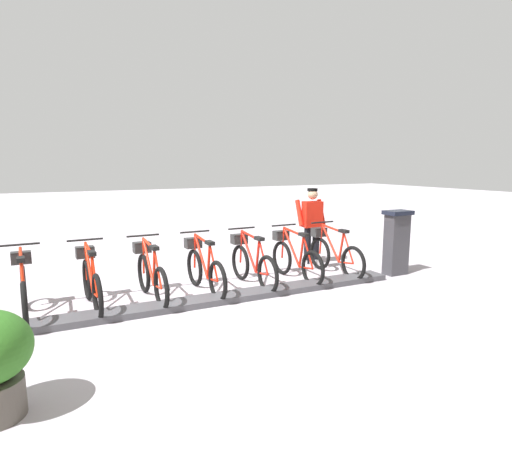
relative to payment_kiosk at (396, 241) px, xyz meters
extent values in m
plane|color=#B3ABB6|center=(-0.05, 4.09, -0.67)|extent=(60.00, 60.00, 0.00)
cube|color=#47474C|center=(-0.05, 4.09, -0.62)|extent=(0.44, 7.19, 0.10)
cube|color=#38383D|center=(0.00, 0.00, -0.07)|extent=(0.28, 0.44, 1.20)
cube|color=#194C8C|center=(0.15, 0.00, 0.28)|extent=(0.03, 0.30, 0.40)
cube|color=black|center=(0.00, 0.00, 0.57)|extent=(0.36, 0.52, 0.08)
torus|color=black|center=(-0.03, 1.08, -0.33)|extent=(0.67, 0.08, 0.67)
torus|color=black|center=(1.02, 1.11, -0.33)|extent=(0.67, 0.08, 0.67)
cylinder|color=red|center=(0.68, 1.10, -0.05)|extent=(0.60, 0.06, 0.70)
cylinder|color=red|center=(0.34, 1.09, -0.09)|extent=(0.16, 0.05, 0.61)
cylinder|color=red|center=(0.62, 1.10, 0.25)|extent=(0.69, 0.06, 0.11)
cylinder|color=red|center=(0.18, 1.09, -0.36)|extent=(0.43, 0.04, 0.09)
cylinder|color=red|center=(0.12, 1.09, -0.06)|extent=(0.33, 0.04, 0.56)
cylinder|color=red|center=(0.99, 1.11, -0.02)|extent=(0.10, 0.04, 0.62)
cube|color=black|center=(0.28, 1.09, 0.24)|extent=(0.22, 0.10, 0.06)
cylinder|color=black|center=(0.96, 1.10, 0.33)|extent=(0.04, 0.54, 0.03)
cube|color=#2D2D2D|center=(1.07, 1.11, 0.11)|extent=(0.21, 0.28, 0.18)
torus|color=black|center=(-0.03, 2.00, -0.33)|extent=(0.67, 0.08, 0.67)
torus|color=black|center=(1.02, 2.02, -0.33)|extent=(0.67, 0.08, 0.67)
cylinder|color=red|center=(0.68, 2.01, -0.05)|extent=(0.60, 0.06, 0.70)
cylinder|color=red|center=(0.34, 2.00, -0.09)|extent=(0.16, 0.05, 0.61)
cylinder|color=red|center=(0.62, 2.01, 0.25)|extent=(0.69, 0.06, 0.11)
cylinder|color=red|center=(0.18, 2.00, -0.36)|extent=(0.43, 0.04, 0.09)
cylinder|color=red|center=(0.12, 2.00, -0.06)|extent=(0.33, 0.04, 0.56)
cylinder|color=red|center=(0.99, 2.02, -0.02)|extent=(0.10, 0.04, 0.62)
cube|color=black|center=(0.28, 2.00, 0.24)|extent=(0.22, 0.10, 0.06)
cylinder|color=black|center=(0.96, 2.02, 0.33)|extent=(0.04, 0.54, 0.03)
cube|color=#2D2D2D|center=(1.07, 2.02, 0.11)|extent=(0.21, 0.28, 0.18)
torus|color=black|center=(-0.03, 2.91, -0.33)|extent=(0.67, 0.08, 0.67)
torus|color=black|center=(1.02, 2.93, -0.33)|extent=(0.67, 0.08, 0.67)
cylinder|color=red|center=(0.68, 2.92, -0.05)|extent=(0.60, 0.06, 0.70)
cylinder|color=red|center=(0.34, 2.92, -0.09)|extent=(0.16, 0.05, 0.61)
cylinder|color=red|center=(0.62, 2.92, 0.25)|extent=(0.69, 0.06, 0.11)
cylinder|color=red|center=(0.18, 2.91, -0.36)|extent=(0.43, 0.04, 0.09)
cylinder|color=red|center=(0.12, 2.91, -0.06)|extent=(0.33, 0.04, 0.56)
cylinder|color=red|center=(0.99, 2.93, -0.02)|extent=(0.10, 0.04, 0.62)
cube|color=black|center=(0.28, 2.92, 0.24)|extent=(0.22, 0.10, 0.06)
cylinder|color=black|center=(0.96, 2.93, 0.33)|extent=(0.04, 0.54, 0.03)
cube|color=#2D2D2D|center=(1.07, 2.93, 0.11)|extent=(0.21, 0.28, 0.18)
torus|color=black|center=(-0.03, 3.82, -0.33)|extent=(0.67, 0.08, 0.67)
torus|color=black|center=(1.02, 3.84, -0.33)|extent=(0.67, 0.08, 0.67)
cylinder|color=red|center=(0.68, 3.84, -0.05)|extent=(0.60, 0.06, 0.70)
cylinder|color=red|center=(0.34, 3.83, -0.09)|extent=(0.16, 0.05, 0.61)
cylinder|color=red|center=(0.62, 3.84, 0.25)|extent=(0.69, 0.06, 0.11)
cylinder|color=red|center=(0.18, 3.83, -0.36)|extent=(0.43, 0.04, 0.09)
cylinder|color=red|center=(0.12, 3.82, -0.06)|extent=(0.33, 0.04, 0.56)
cylinder|color=red|center=(0.99, 3.84, -0.02)|extent=(0.10, 0.04, 0.62)
cube|color=black|center=(0.28, 3.83, 0.24)|extent=(0.22, 0.10, 0.06)
cylinder|color=black|center=(0.96, 3.84, 0.33)|extent=(0.04, 0.54, 0.03)
cube|color=#2D2D2D|center=(1.07, 3.85, 0.11)|extent=(0.21, 0.28, 0.18)
torus|color=black|center=(-0.03, 4.73, -0.33)|extent=(0.67, 0.08, 0.67)
torus|color=black|center=(1.02, 4.76, -0.33)|extent=(0.67, 0.08, 0.67)
cylinder|color=red|center=(0.68, 4.75, -0.05)|extent=(0.60, 0.06, 0.70)
cylinder|color=red|center=(0.34, 4.74, -0.09)|extent=(0.16, 0.05, 0.61)
cylinder|color=red|center=(0.62, 4.75, 0.25)|extent=(0.69, 0.06, 0.11)
cylinder|color=red|center=(0.18, 4.74, -0.36)|extent=(0.43, 0.04, 0.09)
cylinder|color=red|center=(0.12, 4.74, -0.06)|extent=(0.33, 0.04, 0.56)
cylinder|color=red|center=(0.99, 4.76, -0.02)|extent=(0.10, 0.04, 0.62)
cube|color=black|center=(0.28, 4.74, 0.24)|extent=(0.22, 0.10, 0.06)
cylinder|color=black|center=(0.96, 4.76, 0.33)|extent=(0.04, 0.54, 0.03)
cube|color=#2D2D2D|center=(1.07, 4.76, 0.11)|extent=(0.21, 0.28, 0.18)
torus|color=black|center=(-0.03, 5.65, -0.33)|extent=(0.67, 0.08, 0.67)
torus|color=black|center=(1.02, 5.67, -0.33)|extent=(0.67, 0.08, 0.67)
cylinder|color=red|center=(0.68, 5.66, -0.05)|extent=(0.60, 0.06, 0.70)
cylinder|color=red|center=(0.34, 5.65, -0.09)|extent=(0.16, 0.05, 0.61)
cylinder|color=red|center=(0.62, 5.66, 0.25)|extent=(0.69, 0.06, 0.11)
cylinder|color=red|center=(0.18, 5.65, -0.36)|extent=(0.43, 0.04, 0.09)
cylinder|color=red|center=(0.12, 5.65, -0.06)|extent=(0.33, 0.04, 0.56)
cylinder|color=red|center=(0.99, 5.67, -0.02)|extent=(0.10, 0.04, 0.62)
cube|color=black|center=(0.28, 5.65, 0.24)|extent=(0.22, 0.10, 0.06)
cylinder|color=black|center=(0.96, 5.67, 0.33)|extent=(0.04, 0.54, 0.03)
cube|color=#2D2D2D|center=(1.07, 5.67, 0.11)|extent=(0.21, 0.28, 0.18)
torus|color=black|center=(-0.03, 6.56, -0.33)|extent=(0.67, 0.08, 0.67)
torus|color=black|center=(1.02, 6.58, -0.33)|extent=(0.67, 0.08, 0.67)
cylinder|color=red|center=(0.68, 6.58, -0.05)|extent=(0.60, 0.06, 0.70)
cylinder|color=red|center=(0.34, 6.57, -0.09)|extent=(0.16, 0.05, 0.61)
cylinder|color=red|center=(0.62, 6.57, 0.25)|extent=(0.69, 0.06, 0.11)
cylinder|color=red|center=(0.18, 6.56, -0.36)|extent=(0.43, 0.04, 0.09)
cylinder|color=red|center=(0.12, 6.56, -0.06)|extent=(0.33, 0.04, 0.56)
cylinder|color=red|center=(0.99, 6.58, -0.02)|extent=(0.10, 0.04, 0.62)
cube|color=black|center=(0.28, 6.57, 0.24)|extent=(0.22, 0.10, 0.06)
cylinder|color=black|center=(0.96, 6.58, 0.33)|extent=(0.04, 0.54, 0.03)
cube|color=#2D2D2D|center=(1.07, 6.58, 0.11)|extent=(0.21, 0.28, 0.18)
cube|color=white|center=(1.59, 1.08, -0.62)|extent=(0.27, 0.15, 0.10)
cube|color=white|center=(1.44, 0.88, -0.62)|extent=(0.27, 0.15, 0.10)
cylinder|color=black|center=(1.53, 1.08, -0.24)|extent=(0.15, 0.15, 0.82)
cylinder|color=black|center=(1.50, 0.88, -0.24)|extent=(0.15, 0.15, 0.82)
cube|color=red|center=(1.51, 0.98, 0.43)|extent=(0.32, 0.44, 0.56)
cylinder|color=red|center=(1.65, 1.22, 0.46)|extent=(0.35, 0.15, 0.57)
cylinder|color=red|center=(1.57, 0.71, 0.46)|extent=(0.35, 0.15, 0.57)
sphere|color=tan|center=(1.51, 0.98, 0.86)|extent=(0.22, 0.22, 0.22)
cylinder|color=black|center=(1.53, 0.98, 0.96)|extent=(0.22, 0.22, 0.06)
camera|label=1|loc=(-6.38, 6.36, 1.54)|focal=30.90mm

